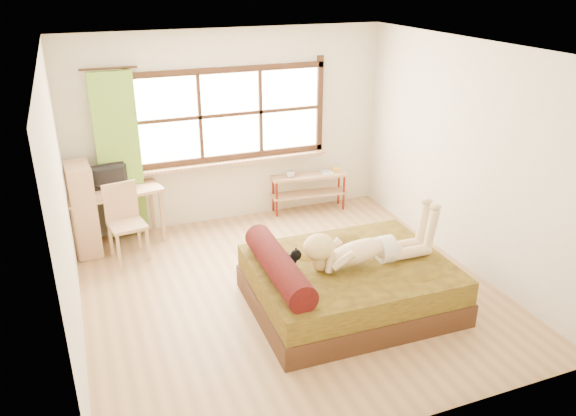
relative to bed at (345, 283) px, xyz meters
name	(u,v)px	position (x,y,z in m)	size (l,w,h in m)	color
floor	(289,290)	(-0.45, 0.51, -0.28)	(4.50, 4.50, 0.00)	#9E754C
ceiling	(290,49)	(-0.45, 0.51, 2.42)	(4.50, 4.50, 0.00)	white
wall_back	(231,128)	(-0.45, 2.76, 1.07)	(4.50, 4.50, 0.00)	silver
wall_front	(405,283)	(-0.45, -1.74, 1.07)	(4.50, 4.50, 0.00)	silver
wall_left	(63,211)	(-2.70, 0.51, 1.07)	(4.50, 4.50, 0.00)	silver
wall_right	(465,156)	(1.80, 0.51, 1.07)	(4.50, 4.50, 0.00)	silver
window	(231,118)	(-0.45, 2.73, 1.23)	(2.80, 0.16, 1.46)	#FFEDBF
curtain	(119,157)	(-2.00, 2.64, 0.87)	(0.55, 0.10, 2.20)	olive
bed	(345,283)	(0.00, 0.00, 0.00)	(2.13, 1.72, 0.79)	#371B10
woman	(367,236)	(0.20, -0.05, 0.55)	(1.46, 0.42, 0.63)	beige
kitten	(284,260)	(-0.67, 0.10, 0.36)	(0.31, 0.13, 0.25)	black
desk	(113,198)	(-2.15, 2.46, 0.38)	(1.30, 0.76, 0.76)	tan
monitor	(110,177)	(-2.15, 2.51, 0.65)	(0.59, 0.08, 0.34)	black
chair	(124,217)	(-2.06, 2.09, 0.25)	(0.49, 0.49, 0.95)	tan
pipe_shelf	(309,184)	(0.69, 2.58, 0.14)	(1.17, 0.41, 0.65)	tan
cup	(290,174)	(0.37, 2.58, 0.34)	(0.13, 0.13, 0.10)	gray
book	(321,173)	(0.87, 2.58, 0.30)	(0.17, 0.23, 0.02)	gray
bookshelf	(84,209)	(-2.53, 2.34, 0.32)	(0.32, 0.53, 1.19)	tan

